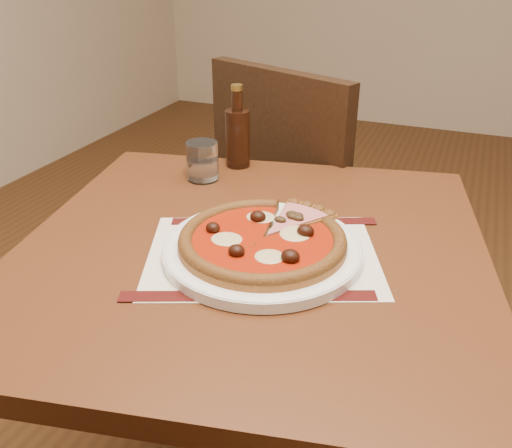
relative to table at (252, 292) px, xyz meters
The scene contains 8 objects.
table is the anchor object (origin of this frame).
chair_far 0.63m from the table, 99.00° to the left, with size 0.58×0.58×0.94m.
placemat 0.11m from the table, 42.08° to the right, with size 0.38×0.27×0.00m, color white.
plate 0.12m from the table, 42.08° to the right, with size 0.33×0.33×0.02m, color white.
pizza 0.14m from the table, 42.22° to the right, with size 0.28×0.28×0.04m.
ham_slice 0.16m from the table, 40.26° to the left, with size 0.11×0.15×0.02m.
water_glass 0.34m from the table, 132.73° to the left, with size 0.07×0.07×0.08m, color white.
bottle 0.41m from the table, 117.43° to the left, with size 0.06×0.06×0.19m.
Camera 1 is at (-0.14, -1.04, 1.22)m, focal length 38.00 mm.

